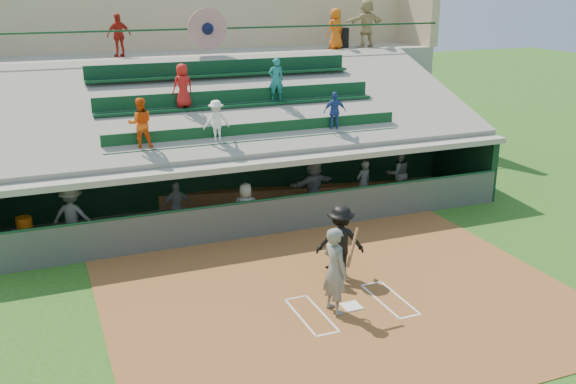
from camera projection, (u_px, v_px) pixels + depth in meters
name	position (u px, v px, depth m)	size (l,w,h in m)	color
ground	(351.00, 308.00, 14.91)	(100.00, 100.00, 0.00)	#265417
dirt_slab	(342.00, 298.00, 15.34)	(11.00, 9.00, 0.02)	brown
home_plate	(351.00, 306.00, 14.90)	(0.43, 0.43, 0.03)	white
batters_box_chalk	(351.00, 307.00, 14.90)	(2.65, 1.85, 0.01)	silver
dugout_floor	(256.00, 215.00, 20.86)	(16.00, 3.50, 0.04)	gray
concourse_slab	(201.00, 110.00, 26.12)	(20.00, 3.00, 4.60)	gray
grandstand	(221.00, 125.00, 23.48)	(20.40, 10.40, 7.80)	#4E534E
batter_at_plate	(335.00, 270.00, 14.41)	(0.94, 0.83, 2.04)	#61645E
catcher	(332.00, 266.00, 15.86)	(0.49, 0.38, 1.00)	black
home_umpire	(340.00, 241.00, 16.24)	(1.22, 0.70, 1.89)	black
dugout_bench	(235.00, 197.00, 21.84)	(15.30, 0.46, 0.46)	#966336
white_table	(24.00, 244.00, 17.60)	(0.75, 0.56, 0.66)	white
water_cooler	(24.00, 225.00, 17.50)	(0.42, 0.42, 0.42)	#C8550B
dugout_player_a	(72.00, 216.00, 18.08)	(1.16, 0.67, 1.80)	#5F635D
dugout_player_b	(177.00, 207.00, 19.19)	(0.92, 0.38, 1.57)	#5C5F59
dugout_player_c	(246.00, 209.00, 18.96)	(0.78, 0.50, 1.59)	#5C5F5A
dugout_player_d	(314.00, 185.00, 20.83)	(1.67, 0.53, 1.80)	#5F615C
dugout_player_e	(363.00, 184.00, 21.36)	(0.58, 0.38, 1.60)	#555753
dugout_player_f	(398.00, 173.00, 22.14)	(0.88, 0.68, 1.81)	#575954
trash_bin	(342.00, 38.00, 27.17)	(0.55, 0.55, 0.83)	black
concourse_staff_a	(119.00, 35.00, 23.51)	(0.92, 0.38, 1.57)	#B21E14
concourse_staff_b	(336.00, 29.00, 26.46)	(0.80, 0.52, 1.64)	#DC580C
concourse_staff_c	(366.00, 23.00, 27.18)	(1.86, 0.59, 2.01)	tan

